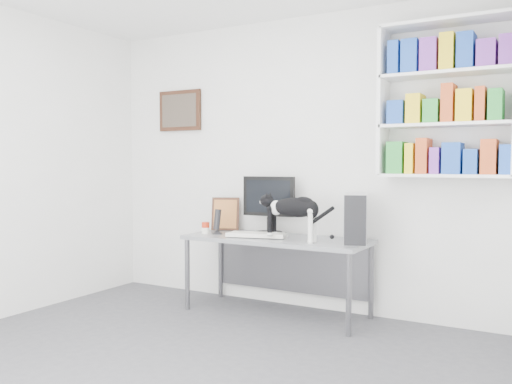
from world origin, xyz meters
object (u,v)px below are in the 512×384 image
monitor (269,205)px  speaker (217,221)px  pc_tower (355,218)px  keyboard (257,235)px  cat (293,218)px  bookshelf (446,99)px  desk (276,276)px  leaning_print (225,213)px  soup_can (206,228)px

monitor → speaker: size_ratio=2.27×
pc_tower → keyboard: bearing=169.0°
cat → bookshelf: bearing=19.8°
desk → leaning_print: (-0.67, 0.21, 0.51)m
desk → monitor: monitor is taller
monitor → leaning_print: 0.51m
soup_can → cat: bearing=-3.5°
keyboard → desk: bearing=12.2°
speaker → leaning_print: leaning_print is taller
keyboard → leaning_print: bearing=136.8°
pc_tower → desk: bearing=164.5°
keyboard → pc_tower: bearing=-6.8°
bookshelf → desk: bearing=-171.4°
pc_tower → leaning_print: (-1.39, 0.17, -0.04)m
bookshelf → desk: bookshelf is taller
desk → leaning_print: bearing=163.5°
bookshelf → keyboard: (-1.54, -0.29, -1.14)m
bookshelf → monitor: size_ratio=2.27×
bookshelf → keyboard: bearing=-169.4°
desk → pc_tower: bearing=3.4°
bookshelf → pc_tower: 1.18m
soup_can → keyboard: bearing=1.3°
monitor → soup_can: bearing=-155.7°
keyboard → soup_can: 0.55m
cat → soup_can: bearing=179.2°
soup_can → pc_tower: bearing=5.0°
speaker → cat: bearing=8.6°
monitor → speaker: bearing=-151.4°
monitor → pc_tower: monitor is taller
pc_tower → cat: size_ratio=0.65×
bookshelf → speaker: size_ratio=5.14×
speaker → soup_can: size_ratio=2.25×
monitor → keyboard: monitor is taller
keyboard → cat: (0.39, -0.07, 0.17)m
speaker → cat: (0.82, -0.08, 0.07)m
monitor → speaker: 0.51m
monitor → keyboard: size_ratio=1.05×
desk → cat: cat is taller
pc_tower → speaker: 1.31m
desk → leaning_print: size_ratio=4.95×
desk → speaker: speaker is taller
bookshelf → keyboard: bookshelf is taller
desk → pc_tower: (0.72, 0.03, 0.55)m
speaker → leaning_print: (-0.09, 0.28, 0.05)m
bookshelf → speaker: 2.25m
keyboard → leaning_print: size_ratio=1.56×
monitor → speaker: monitor is taller
keyboard → soup_can: bearing=167.1°
monitor → leaning_print: bearing=174.2°
bookshelf → soup_can: bearing=-171.8°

